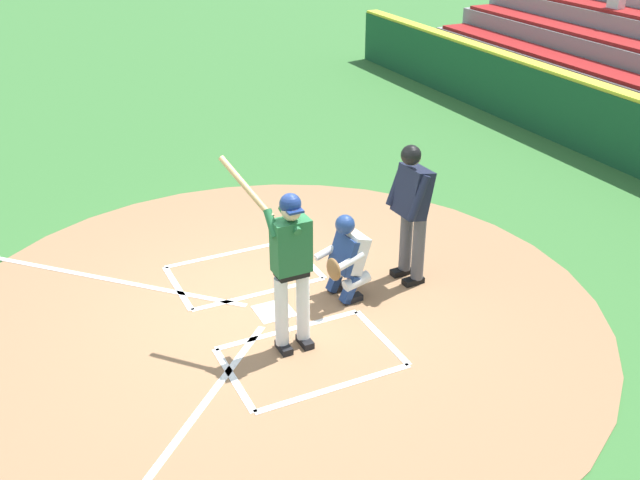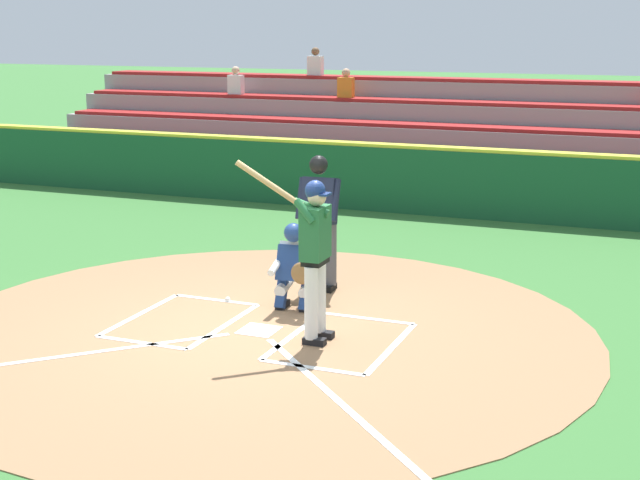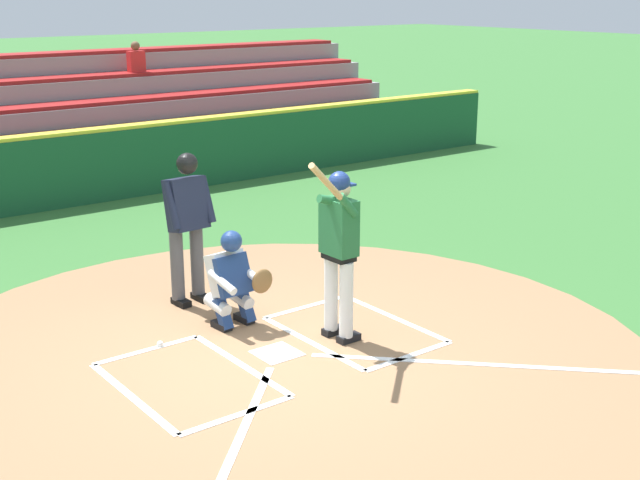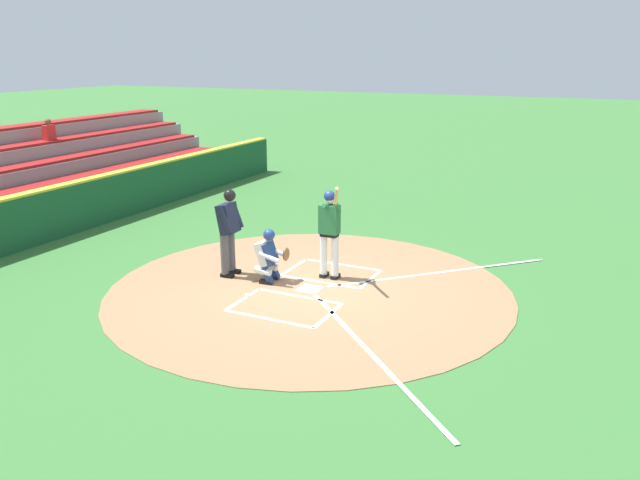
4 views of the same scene
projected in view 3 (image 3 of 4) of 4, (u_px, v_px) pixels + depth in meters
ground_plane at (277, 354)px, 8.95m from camera, size 120.00×120.00×0.00m
dirt_circle at (277, 354)px, 8.94m from camera, size 8.00×8.00×0.01m
home_plate_and_chalk at (329, 383)px, 8.27m from camera, size 7.93×4.91×0.01m
batter at (339, 244)px, 9.00m from camera, size 0.92×0.72×2.13m
catcher at (232, 277)px, 9.54m from camera, size 0.62×0.61×1.13m
plate_umpire at (187, 218)px, 10.09m from camera, size 0.59×0.43×1.86m
baseball at (160, 344)px, 9.11m from camera, size 0.07×0.07×0.07m
backstop_wall at (25, 174)px, 14.47m from camera, size 22.00×0.36×1.31m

